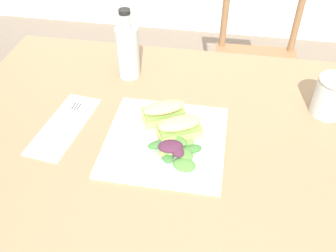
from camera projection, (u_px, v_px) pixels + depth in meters
name	position (u px, v px, depth m)	size (l,w,h in m)	color
dining_table	(177.00, 181.00, 0.99)	(1.28, 0.99, 0.74)	#997551
chair_wooden_far	(256.00, 62.00, 1.76)	(0.41, 0.41, 0.87)	#8E6642
plate_lunch	(165.00, 141.00, 0.93)	(0.30, 0.30, 0.01)	beige
sandwich_half_front	(180.00, 128.00, 0.92)	(0.12, 0.10, 0.06)	#DBB270
sandwich_half_back	(164.00, 112.00, 0.97)	(0.12, 0.10, 0.06)	#DBB270
salad_mixed_greens	(174.00, 148.00, 0.89)	(0.14, 0.14, 0.03)	#3D7033
napkin_folded	(64.00, 125.00, 0.98)	(0.10, 0.25, 0.00)	white
fork_on_napkin	(67.00, 120.00, 0.99)	(0.03, 0.19, 0.00)	silver
bottle_cold_brew	(128.00, 54.00, 1.11)	(0.07, 0.07, 0.22)	black
mason_jar_iced_tea	(331.00, 98.00, 0.99)	(0.09, 0.09, 0.11)	gold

